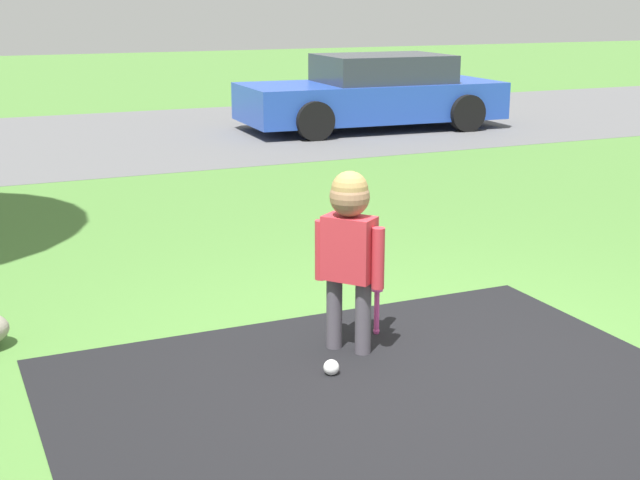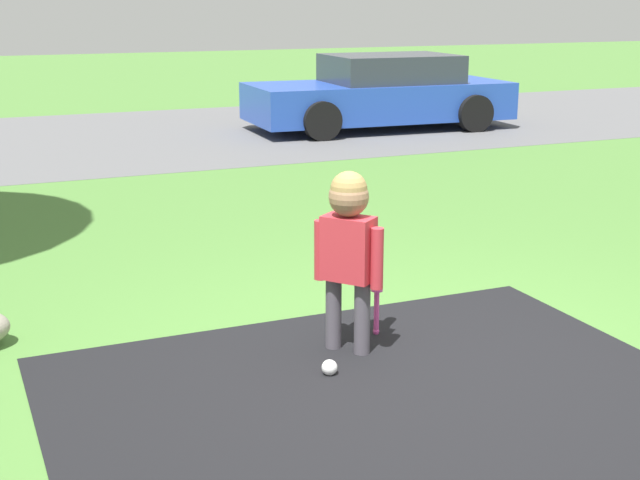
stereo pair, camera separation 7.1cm
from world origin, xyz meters
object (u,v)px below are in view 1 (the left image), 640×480
(baseball_bat, at_px, (377,268))
(sports_ball, at_px, (331,367))
(child, at_px, (349,236))
(parked_car, at_px, (373,94))

(baseball_bat, bearing_deg, sports_ball, -138.92)
(child, bearing_deg, baseball_bat, 83.96)
(child, bearing_deg, parked_car, 114.17)
(sports_ball, bearing_deg, baseball_bat, 41.08)
(child, relative_size, baseball_bat, 1.63)
(parked_car, bearing_deg, baseball_bat, 65.62)
(baseball_bat, distance_m, parked_car, 8.86)
(child, height_order, baseball_bat, child)
(baseball_bat, relative_size, parked_car, 0.16)
(child, relative_size, parked_car, 0.26)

